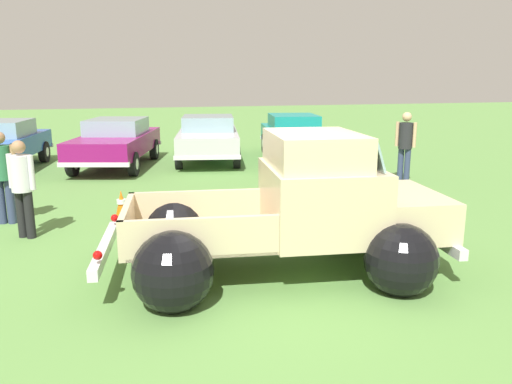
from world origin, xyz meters
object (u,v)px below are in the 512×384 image
Objects in this scene: show_car_2 at (208,136)px; spectator_0 at (405,142)px; spectator_1 at (22,183)px; vintage_pickup_truck at (301,218)px; show_car_3 at (294,135)px; show_car_1 at (116,141)px; lane_cone_0 at (122,207)px; spectator_2 at (2,172)px.

spectator_0 reaches higher than show_car_2.
show_car_2 is 8.33m from spectator_1.
vintage_pickup_truck reaches higher than spectator_1.
show_car_3 is at bearing 65.43° from spectator_0.
vintage_pickup_truck is 9.62m from show_car_1.
show_car_2 is 7.26m from lane_cone_0.
spectator_2 is at bearing -27.73° from show_car_2.
show_car_3 is 9.68m from spectator_2.
show_car_2 is 2.64× the size of spectator_0.
spectator_0 is 7.32m from lane_cone_0.
show_car_2 is 2.85m from show_car_3.
spectator_1 reaches higher than lane_cone_0.
spectator_1 is at bearing 153.83° from spectator_0.
show_car_1 is 6.32m from lane_cone_0.
show_car_1 is at bearing 106.80° from spectator_0.
show_car_3 is 8.58m from lane_cone_0.
vintage_pickup_truck is at bearing -9.08° from show_car_3.
vintage_pickup_truck is 6.80m from spectator_0.
vintage_pickup_truck is 0.99× the size of show_car_1.
show_car_1 is 2.87m from show_car_2.
spectator_2 is at bearing 147.71° from vintage_pickup_truck.
spectator_0 is (4.22, -4.73, 0.24)m from show_car_2.
lane_cone_0 is (-2.37, 3.01, -0.45)m from vintage_pickup_truck.
spectator_0 is 8.90m from spectator_1.
show_car_2 is 7.51× the size of lane_cone_0.
lane_cone_0 is (0.05, -6.30, -0.47)m from show_car_1.
lane_cone_0 is (1.56, 0.42, -0.62)m from spectator_1.
show_car_3 is 7.51× the size of lane_cone_0.
show_car_1 is 2.97× the size of spectator_1.
spectator_1 is at bearing -20.81° from show_car_2.
vintage_pickup_truck is at bearing -51.78° from lane_cone_0.
spectator_0 is 1.09× the size of spectator_1.
spectator_2 reaches higher than show_car_3.
show_car_1 is 7.73× the size of lane_cone_0.
lane_cone_0 is at bearing 153.91° from spectator_0.
spectator_2 is (-0.49, 1.00, 0.04)m from spectator_1.
show_car_1 is at bearing -157.88° from spectator_1.
spectator_0 is (1.38, -4.50, 0.25)m from show_car_3.
spectator_2 is at bearing -42.64° from show_car_3.
show_car_2 is 1.00× the size of show_car_3.
lane_cone_0 is at bearing 135.03° from vintage_pickup_truck.
show_car_3 is 2.88× the size of spectator_1.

